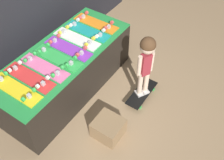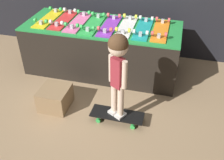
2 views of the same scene
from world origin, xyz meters
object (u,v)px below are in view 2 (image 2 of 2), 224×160
(skateboard_white_on_rack, at_px, (127,26))
(skateboard_purple_on_rack, at_px, (110,25))
(skateboard_red_on_rack, at_px, (64,19))
(skateboard_teal_on_rack, at_px, (143,28))
(child, at_px, (118,62))
(skateboard_yellow_on_rack, at_px, (49,18))
(skateboard_orange_on_rack, at_px, (161,30))
(skateboard_on_floor, at_px, (117,115))
(skateboard_pink_on_rack, at_px, (78,21))
(skateboard_green_on_rack, at_px, (93,24))
(storage_box, at_px, (55,98))

(skateboard_white_on_rack, bearing_deg, skateboard_purple_on_rack, -171.93)
(skateboard_red_on_rack, bearing_deg, skateboard_purple_on_rack, -3.31)
(skateboard_teal_on_rack, xyz_separation_m, child, (-0.09, -1.01, 0.07))
(skateboard_yellow_on_rack, distance_m, skateboard_purple_on_rack, 0.89)
(skateboard_orange_on_rack, distance_m, skateboard_on_floor, 1.24)
(skateboard_orange_on_rack, height_order, child, child)
(skateboard_pink_on_rack, height_order, skateboard_orange_on_rack, same)
(skateboard_purple_on_rack, xyz_separation_m, child, (0.35, -0.99, 0.07))
(skateboard_green_on_rack, height_order, skateboard_orange_on_rack, same)
(skateboard_on_floor, bearing_deg, skateboard_orange_on_rack, 72.65)
(skateboard_purple_on_rack, distance_m, child, 1.05)
(skateboard_red_on_rack, height_order, skateboard_on_floor, skateboard_red_on_rack)
(skateboard_red_on_rack, relative_size, skateboard_white_on_rack, 1.00)
(skateboard_on_floor, bearing_deg, skateboard_purple_on_rack, 109.52)
(skateboard_orange_on_rack, distance_m, child, 1.07)
(skateboard_purple_on_rack, bearing_deg, skateboard_pink_on_rack, 178.43)
(skateboard_on_floor, distance_m, child, 0.70)
(skateboard_white_on_rack, bearing_deg, skateboard_green_on_rack, -174.64)
(skateboard_purple_on_rack, height_order, skateboard_on_floor, skateboard_purple_on_rack)
(skateboard_pink_on_rack, xyz_separation_m, child, (0.79, -1.00, 0.07))
(skateboard_red_on_rack, bearing_deg, skateboard_on_floor, -45.25)
(child, bearing_deg, skateboard_red_on_rack, 163.97)
(skateboard_purple_on_rack, bearing_deg, skateboard_white_on_rack, 8.07)
(skateboard_yellow_on_rack, xyz_separation_m, skateboard_on_floor, (1.24, -1.02, -0.64))
(skateboard_on_floor, xyz_separation_m, child, (0.00, 0.00, 0.70))
(skateboard_red_on_rack, relative_size, skateboard_green_on_rack, 1.00)
(skateboard_orange_on_rack, bearing_deg, storage_box, -138.66)
(skateboard_orange_on_rack, xyz_separation_m, storage_box, (-1.10, -0.96, -0.58))
(skateboard_purple_on_rack, bearing_deg, child, -70.48)
(skateboard_on_floor, height_order, storage_box, storage_box)
(skateboard_on_floor, relative_size, child, 0.61)
(skateboard_white_on_rack, xyz_separation_m, child, (0.13, -1.02, 0.07))
(skateboard_green_on_rack, bearing_deg, skateboard_on_floor, -59.64)
(child, bearing_deg, skateboard_white_on_rack, 126.36)
(skateboard_yellow_on_rack, xyz_separation_m, child, (1.24, -1.02, 0.07))
(skateboard_green_on_rack, xyz_separation_m, skateboard_purple_on_rack, (0.22, 0.01, 0.00))
(skateboard_teal_on_rack, bearing_deg, skateboard_green_on_rack, -177.41)
(skateboard_teal_on_rack, relative_size, skateboard_on_floor, 1.17)
(skateboard_pink_on_rack, bearing_deg, skateboard_yellow_on_rack, 177.10)
(skateboard_green_on_rack, relative_size, skateboard_on_floor, 1.17)
(skateboard_green_on_rack, distance_m, skateboard_teal_on_rack, 0.67)
(skateboard_white_on_rack, height_order, skateboard_on_floor, skateboard_white_on_rack)
(skateboard_white_on_rack, relative_size, skateboard_teal_on_rack, 1.00)
(skateboard_yellow_on_rack, bearing_deg, storage_box, -64.60)
(skateboard_yellow_on_rack, bearing_deg, skateboard_red_on_rack, 1.01)
(skateboard_teal_on_rack, xyz_separation_m, skateboard_orange_on_rack, (0.22, 0.01, 0.00))
(skateboard_pink_on_rack, distance_m, skateboard_teal_on_rack, 0.89)
(skateboard_red_on_rack, bearing_deg, skateboard_orange_on_rack, -0.46)
(storage_box, bearing_deg, skateboard_yellow_on_rack, 115.40)
(skateboard_red_on_rack, xyz_separation_m, child, (1.02, -1.03, 0.07))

